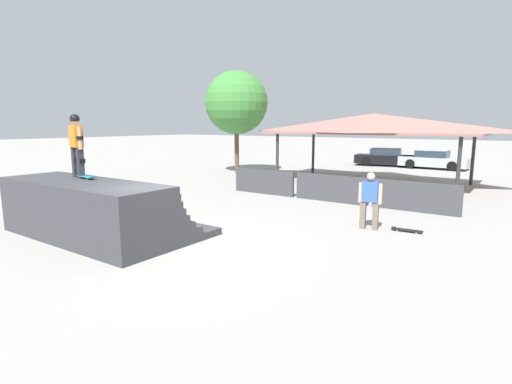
{
  "coord_description": "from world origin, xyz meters",
  "views": [
    {
      "loc": [
        7.19,
        -6.58,
        3.01
      ],
      "look_at": [
        -0.14,
        3.81,
        0.85
      ],
      "focal_mm": 28.0,
      "sensor_mm": 36.0,
      "label": 1
    }
  ],
  "objects_px": {
    "skater_on_deck": "(76,141)",
    "skateboard_on_ground": "(406,230)",
    "parked_car_black": "(387,158)",
    "parked_car_silver": "(433,160)",
    "bystander_walking": "(370,198)",
    "tree_beside_pavilion": "(236,103)",
    "skateboard_on_deck": "(87,177)"
  },
  "relations": [
    {
      "from": "skateboard_on_ground",
      "to": "parked_car_black",
      "type": "distance_m",
      "value": 18.96
    },
    {
      "from": "skater_on_deck",
      "to": "parked_car_black",
      "type": "height_order",
      "value": "skater_on_deck"
    },
    {
      "from": "skateboard_on_deck",
      "to": "tree_beside_pavilion",
      "type": "xyz_separation_m",
      "value": [
        -5.48,
        13.67,
        2.71
      ]
    },
    {
      "from": "skater_on_deck",
      "to": "skateboard_on_deck",
      "type": "bearing_deg",
      "value": 2.45
    },
    {
      "from": "skateboard_on_ground",
      "to": "parked_car_black",
      "type": "height_order",
      "value": "parked_car_black"
    },
    {
      "from": "skater_on_deck",
      "to": "bystander_walking",
      "type": "bearing_deg",
      "value": 46.86
    },
    {
      "from": "skateboard_on_ground",
      "to": "skateboard_on_deck",
      "type": "bearing_deg",
      "value": 31.53
    },
    {
      "from": "skateboard_on_ground",
      "to": "parked_car_silver",
      "type": "xyz_separation_m",
      "value": [
        -2.94,
        17.8,
        0.54
      ]
    },
    {
      "from": "skater_on_deck",
      "to": "skateboard_on_deck",
      "type": "height_order",
      "value": "skater_on_deck"
    },
    {
      "from": "skateboard_on_deck",
      "to": "skateboard_on_ground",
      "type": "relative_size",
      "value": 0.97
    },
    {
      "from": "bystander_walking",
      "to": "parked_car_silver",
      "type": "xyz_separation_m",
      "value": [
        -1.98,
        18.13,
        -0.32
      ]
    },
    {
      "from": "skateboard_on_ground",
      "to": "parked_car_black",
      "type": "xyz_separation_m",
      "value": [
        -6.13,
        17.93,
        0.54
      ]
    },
    {
      "from": "parked_car_silver",
      "to": "parked_car_black",
      "type": "bearing_deg",
      "value": 178.75
    },
    {
      "from": "bystander_walking",
      "to": "skater_on_deck",
      "type": "bearing_deg",
      "value": 28.99
    },
    {
      "from": "parked_car_black",
      "to": "skateboard_on_ground",
      "type": "bearing_deg",
      "value": -82.25
    },
    {
      "from": "skater_on_deck",
      "to": "parked_car_silver",
      "type": "height_order",
      "value": "skater_on_deck"
    },
    {
      "from": "tree_beside_pavilion",
      "to": "parked_car_silver",
      "type": "relative_size",
      "value": 1.43
    },
    {
      "from": "skater_on_deck",
      "to": "skateboard_on_ground",
      "type": "height_order",
      "value": "skater_on_deck"
    },
    {
      "from": "skater_on_deck",
      "to": "tree_beside_pavilion",
      "type": "bearing_deg",
      "value": 120.94
    },
    {
      "from": "skater_on_deck",
      "to": "skateboard_on_ground",
      "type": "relative_size",
      "value": 2.04
    },
    {
      "from": "skateboard_on_ground",
      "to": "parked_car_silver",
      "type": "bearing_deg",
      "value": -85.49
    },
    {
      "from": "skateboard_on_deck",
      "to": "parked_car_silver",
      "type": "relative_size",
      "value": 0.19
    },
    {
      "from": "bystander_walking",
      "to": "tree_beside_pavilion",
      "type": "relative_size",
      "value": 0.27
    },
    {
      "from": "skateboard_on_ground",
      "to": "skater_on_deck",
      "type": "bearing_deg",
      "value": 29.35
    },
    {
      "from": "parked_car_black",
      "to": "parked_car_silver",
      "type": "relative_size",
      "value": 1.09
    },
    {
      "from": "parked_car_black",
      "to": "bystander_walking",
      "type": "bearing_deg",
      "value": -85.33
    },
    {
      "from": "parked_car_black",
      "to": "skateboard_on_deck",
      "type": "bearing_deg",
      "value": -103.61
    },
    {
      "from": "skateboard_on_deck",
      "to": "bystander_walking",
      "type": "bearing_deg",
      "value": 46.39
    },
    {
      "from": "parked_car_black",
      "to": "parked_car_silver",
      "type": "xyz_separation_m",
      "value": [
        3.19,
        -0.13,
        -0.0
      ]
    },
    {
      "from": "skateboard_on_deck",
      "to": "skateboard_on_ground",
      "type": "height_order",
      "value": "skateboard_on_deck"
    },
    {
      "from": "skateboard_on_deck",
      "to": "tree_beside_pavilion",
      "type": "height_order",
      "value": "tree_beside_pavilion"
    },
    {
      "from": "bystander_walking",
      "to": "skateboard_on_ground",
      "type": "height_order",
      "value": "bystander_walking"
    }
  ]
}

